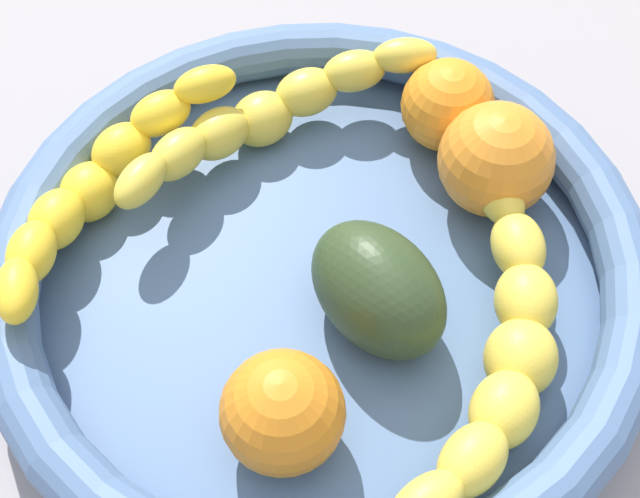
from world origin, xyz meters
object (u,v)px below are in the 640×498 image
(fruit_bowl, at_px, (320,274))
(orange_mid_left, at_px, (447,105))
(banana_draped_right, at_px, (503,348))
(banana_arching_top, at_px, (97,183))
(orange_mid_right, at_px, (496,160))
(banana_draped_left, at_px, (267,114))
(avocado_dark, at_px, (378,289))
(orange_front, at_px, (283,412))

(fruit_bowl, distance_m, orange_mid_left, 0.13)
(banana_draped_right, bearing_deg, orange_mid_left, -80.97)
(banana_arching_top, xyz_separation_m, orange_mid_right, (-0.22, -0.03, 0.00))
(banana_draped_left, bearing_deg, orange_mid_right, 166.46)
(banana_arching_top, xyz_separation_m, orange_mid_left, (-0.19, -0.07, -0.00))
(banana_arching_top, bearing_deg, banana_draped_left, -146.12)
(banana_draped_left, xyz_separation_m, banana_draped_right, (-0.13, 0.15, -0.00))
(banana_draped_right, bearing_deg, avocado_dark, -23.46)
(banana_draped_right, height_order, orange_mid_right, orange_mid_right)
(banana_draped_right, xyz_separation_m, orange_mid_right, (-0.00, -0.11, 0.01))
(orange_front, bearing_deg, orange_mid_left, -111.75)
(banana_draped_right, distance_m, orange_front, 0.11)
(orange_mid_left, bearing_deg, banana_arching_top, 20.43)
(banana_arching_top, bearing_deg, fruit_bowl, 163.79)
(orange_front, bearing_deg, banana_draped_right, -157.51)
(fruit_bowl, xyz_separation_m, orange_front, (0.01, 0.09, 0.02))
(banana_draped_right, height_order, avocado_dark, avocado_dark)
(avocado_dark, bearing_deg, banana_draped_right, 156.54)
(orange_mid_left, bearing_deg, fruit_bowl, 57.68)
(orange_mid_right, relative_size, avocado_dark, 0.79)
(orange_front, bearing_deg, banana_draped_left, -82.51)
(banana_draped_left, height_order, orange_mid_left, orange_mid_left)
(banana_draped_left, xyz_separation_m, orange_mid_right, (-0.13, 0.03, 0.01))
(banana_draped_left, height_order, orange_front, orange_front)
(banana_draped_left, bearing_deg, avocado_dark, 119.84)
(banana_draped_right, xyz_separation_m, avocado_dark, (0.06, -0.03, 0.01))
(orange_front, distance_m, orange_mid_left, 0.22)
(banana_draped_right, bearing_deg, fruit_bowl, -27.82)
(orange_front, relative_size, orange_mid_right, 0.92)
(orange_mid_left, relative_size, orange_mid_right, 0.85)
(banana_arching_top, relative_size, avocado_dark, 2.18)
(fruit_bowl, relative_size, orange_mid_left, 6.53)
(banana_draped_left, distance_m, banana_arching_top, 0.11)
(fruit_bowl, xyz_separation_m, avocado_dark, (-0.03, 0.02, 0.02))
(banana_arching_top, relative_size, orange_front, 3.03)
(banana_draped_right, relative_size, orange_mid_right, 3.38)
(banana_draped_right, xyz_separation_m, banana_arching_top, (0.22, -0.09, 0.01))
(fruit_bowl, distance_m, orange_front, 0.10)
(orange_front, height_order, orange_mid_left, orange_front)
(banana_draped_right, relative_size, orange_mid_left, 3.99)
(orange_front, bearing_deg, avocado_dark, -121.07)
(fruit_bowl, bearing_deg, orange_mid_left, -122.32)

